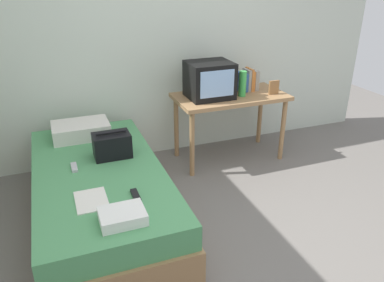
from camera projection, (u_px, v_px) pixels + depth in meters
name	position (u px, v px, depth m)	size (l,w,h in m)	color
ground_plane	(244.00, 259.00, 2.77)	(8.00, 8.00, 0.00)	slate
wall_back	(159.00, 34.00, 3.93)	(5.20, 0.10, 2.60)	silver
bed	(101.00, 196.00, 3.09)	(1.00, 2.00, 0.49)	#9E754C
desk	(230.00, 103.00, 4.01)	(1.16, 0.60, 0.72)	#9E754C
tv	(209.00, 80.00, 3.83)	(0.44, 0.39, 0.36)	black
water_bottle	(242.00, 84.00, 3.89)	(0.08, 0.08, 0.26)	green
book_row	(247.00, 80.00, 4.09)	(0.21, 0.17, 0.24)	#2D5699
picture_frame	(274.00, 87.00, 3.97)	(0.11, 0.02, 0.14)	olive
pillow	(81.00, 130.00, 3.53)	(0.51, 0.34, 0.14)	silver
handbag	(112.00, 145.00, 3.15)	(0.30, 0.20, 0.22)	black
magazine	(91.00, 200.00, 2.57)	(0.21, 0.29, 0.01)	white
remote_dark	(136.00, 195.00, 2.62)	(0.04, 0.16, 0.02)	black
remote_silver	(74.00, 167.00, 2.99)	(0.04, 0.14, 0.02)	#B7B7BC
folded_towel	(122.00, 216.00, 2.35)	(0.28, 0.22, 0.07)	white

